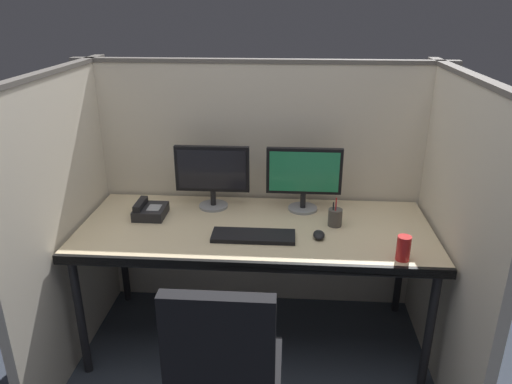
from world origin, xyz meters
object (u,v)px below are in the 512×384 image
(monitor_left, at_px, (212,173))
(monitor_right, at_px, (304,175))
(computer_mouse, at_px, (319,235))
(pen_cup, at_px, (335,217))
(soda_can, at_px, (403,248))
(desk_phone, at_px, (150,211))
(desk, at_px, (255,235))
(keyboard_main, at_px, (253,236))

(monitor_left, height_order, monitor_right, same)
(computer_mouse, distance_m, pen_cup, 0.18)
(computer_mouse, relative_size, soda_can, 0.79)
(monitor_left, relative_size, soda_can, 3.52)
(monitor_right, distance_m, desk_phone, 0.90)
(computer_mouse, bearing_deg, pen_cup, 58.89)
(monitor_left, bearing_deg, computer_mouse, -30.54)
(monitor_right, bearing_deg, pen_cup, -49.89)
(desk, relative_size, monitor_left, 4.42)
(soda_can, relative_size, desk_phone, 0.64)
(computer_mouse, height_order, soda_can, soda_can)
(desk, height_order, soda_can, soda_can)
(monitor_right, bearing_deg, desk_phone, -169.94)
(desk, xyz_separation_m, soda_can, (0.72, -0.30, 0.11))
(monitor_right, xyz_separation_m, pen_cup, (0.17, -0.20, -0.17))
(monitor_right, bearing_deg, desk, -135.73)
(desk, relative_size, keyboard_main, 4.42)
(desk_phone, bearing_deg, monitor_left, 24.41)
(desk, distance_m, desk_phone, 0.62)
(monitor_left, bearing_deg, monitor_right, -0.03)
(monitor_left, relative_size, computer_mouse, 4.48)
(computer_mouse, bearing_deg, monitor_left, 149.46)
(keyboard_main, distance_m, pen_cup, 0.47)
(monitor_right, bearing_deg, computer_mouse, -77.87)
(monitor_right, xyz_separation_m, soda_can, (0.46, -0.55, -0.15))
(monitor_right, relative_size, pen_cup, 2.55)
(monitor_left, bearing_deg, pen_cup, -16.14)
(monitor_left, height_order, soda_can, monitor_left)
(desk_phone, bearing_deg, soda_can, -16.76)
(keyboard_main, bearing_deg, pen_cup, 22.38)
(monitor_left, xyz_separation_m, monitor_right, (0.53, -0.00, 0.00))
(computer_mouse, height_order, pen_cup, pen_cup)
(monitor_left, distance_m, monitor_right, 0.53)
(pen_cup, bearing_deg, monitor_right, 130.11)
(soda_can, distance_m, desk_phone, 1.39)
(monitor_left, height_order, computer_mouse, monitor_left)
(desk, height_order, desk_phone, desk_phone)
(soda_can, bearing_deg, pen_cup, 129.44)
(computer_mouse, bearing_deg, desk, 163.14)
(keyboard_main, distance_m, computer_mouse, 0.34)
(desk, xyz_separation_m, monitor_left, (-0.27, 0.25, 0.27))
(pen_cup, distance_m, soda_can, 0.46)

